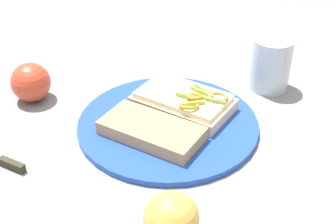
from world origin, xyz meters
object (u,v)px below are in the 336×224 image
at_px(drinking_glass, 271,64).
at_px(bread_slice_side, 152,131).
at_px(sandwich, 184,101).
at_px(apple_0, 31,82).
at_px(plate, 168,124).
at_px(apple_3, 171,218).
at_px(knife, 3,162).

bearing_deg(drinking_glass, bread_slice_side, -50.80).
bearing_deg(sandwich, apple_0, -157.35).
height_order(bread_slice_side, drinking_glass, drinking_glass).
xyz_separation_m(plate, apple_3, (0.25, 0.01, 0.03)).
bearing_deg(knife, bread_slice_side, -137.00).
distance_m(sandwich, bread_slice_side, 0.10).
relative_size(apple_0, drinking_glass, 0.71).
bearing_deg(knife, plate, -129.95).
distance_m(drinking_glass, knife, 0.51).
relative_size(bread_slice_side, apple_0, 2.27).
height_order(plate, apple_3, apple_3).
relative_size(bread_slice_side, apple_3, 2.33).
distance_m(apple_3, knife, 0.30).
xyz_separation_m(plate, sandwich, (-0.04, 0.03, 0.02)).
bearing_deg(apple_3, knife, -118.72).
height_order(sandwich, apple_3, apple_3).
xyz_separation_m(apple_0, drinking_glass, (-0.05, 0.45, 0.01)).
bearing_deg(apple_0, sandwich, 80.59).
height_order(sandwich, knife, sandwich).
xyz_separation_m(apple_0, knife, (0.19, 0.00, -0.03)).
xyz_separation_m(plate, drinking_glass, (-0.14, 0.19, 0.05)).
bearing_deg(knife, apple_0, -61.96).
bearing_deg(bread_slice_side, sandwich, 86.92).
bearing_deg(bread_slice_side, apple_0, -179.40).
height_order(bread_slice_side, knife, bread_slice_side).
bearing_deg(apple_3, bread_slice_side, -170.73).
relative_size(plate, apple_3, 4.36).
relative_size(sandwich, apple_3, 2.77).
height_order(sandwich, bread_slice_side, sandwich).
height_order(bread_slice_side, apple_0, apple_0).
xyz_separation_m(plate, knife, (0.10, -0.25, 0.00)).
xyz_separation_m(plate, bread_slice_side, (0.04, -0.03, 0.02)).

